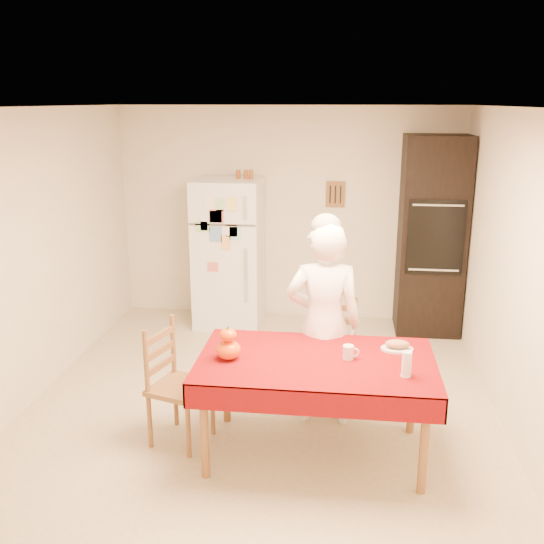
% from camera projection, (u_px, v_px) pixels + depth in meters
% --- Properties ---
extents(floor, '(4.50, 4.50, 0.00)m').
position_uv_depth(floor, '(263.00, 399.00, 5.36)').
color(floor, tan).
rests_on(floor, ground).
extents(room_shell, '(4.02, 4.52, 2.51)m').
position_uv_depth(room_shell, '(262.00, 219.00, 4.92)').
color(room_shell, beige).
rests_on(room_shell, ground).
extents(refrigerator, '(0.75, 0.74, 1.70)m').
position_uv_depth(refrigerator, '(229.00, 253.00, 7.00)').
color(refrigerator, white).
rests_on(refrigerator, floor).
extents(oven_cabinet, '(0.70, 0.62, 2.20)m').
position_uv_depth(oven_cabinet, '(432.00, 236.00, 6.71)').
color(oven_cabinet, black).
rests_on(oven_cabinet, floor).
extents(dining_table, '(1.70, 1.00, 0.76)m').
position_uv_depth(dining_table, '(316.00, 368.00, 4.36)').
color(dining_table, brown).
rests_on(dining_table, floor).
extents(chair_far, '(0.50, 0.49, 0.95)m').
position_uv_depth(chair_far, '(330.00, 347.00, 5.20)').
color(chair_far, brown).
rests_on(chair_far, floor).
extents(chair_left, '(0.51, 0.52, 0.95)m').
position_uv_depth(chair_left, '(173.00, 379.00, 4.60)').
color(chair_left, brown).
rests_on(chair_left, floor).
extents(seated_woman, '(0.63, 0.43, 1.67)m').
position_uv_depth(seated_woman, '(324.00, 324.00, 4.81)').
color(seated_woman, white).
rests_on(seated_woman, floor).
extents(coffee_mug, '(0.08, 0.08, 0.10)m').
position_uv_depth(coffee_mug, '(348.00, 352.00, 4.33)').
color(coffee_mug, silver).
rests_on(coffee_mug, dining_table).
extents(pumpkin_lower, '(0.18, 0.18, 0.13)m').
position_uv_depth(pumpkin_lower, '(228.00, 350.00, 4.33)').
color(pumpkin_lower, '#E46305').
rests_on(pumpkin_lower, dining_table).
extents(pumpkin_upper, '(0.12, 0.12, 0.09)m').
position_uv_depth(pumpkin_upper, '(228.00, 335.00, 4.30)').
color(pumpkin_upper, red).
rests_on(pumpkin_upper, pumpkin_lower).
extents(wine_glass, '(0.07, 0.07, 0.18)m').
position_uv_depth(wine_glass, '(407.00, 364.00, 4.05)').
color(wine_glass, white).
rests_on(wine_glass, dining_table).
extents(bread_plate, '(0.24, 0.24, 0.02)m').
position_uv_depth(bread_plate, '(397.00, 349.00, 4.49)').
color(bread_plate, silver).
rests_on(bread_plate, dining_table).
extents(bread_loaf, '(0.18, 0.10, 0.06)m').
position_uv_depth(bread_loaf, '(397.00, 344.00, 4.48)').
color(bread_loaf, '#9F724E').
rests_on(bread_loaf, bread_plate).
extents(spice_jar_left, '(0.05, 0.05, 0.10)m').
position_uv_depth(spice_jar_left, '(238.00, 174.00, 6.79)').
color(spice_jar_left, brown).
rests_on(spice_jar_left, refrigerator).
extents(spice_jar_mid, '(0.05, 0.05, 0.10)m').
position_uv_depth(spice_jar_mid, '(246.00, 174.00, 6.78)').
color(spice_jar_mid, '#934D1A').
rests_on(spice_jar_mid, refrigerator).
extents(spice_jar_right, '(0.05, 0.05, 0.10)m').
position_uv_depth(spice_jar_right, '(251.00, 175.00, 6.77)').
color(spice_jar_right, '#92521A').
rests_on(spice_jar_right, refrigerator).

